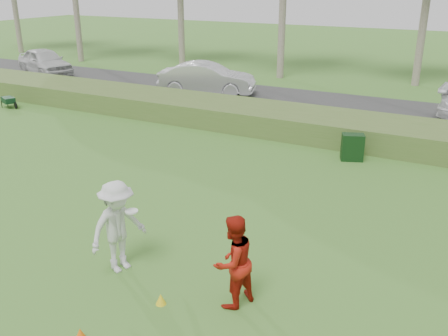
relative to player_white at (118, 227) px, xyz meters
The scene contains 11 objects.
ground 1.33m from the player_white, 34.61° to the right, with size 120.00×120.00×0.00m, color #346A23.
reed_strip 11.56m from the player_white, 86.60° to the left, with size 80.00×3.00×0.90m, color #416026.
park_road 16.57m from the player_white, 87.63° to the left, with size 80.00×6.00×0.06m, color #2D2D2D.
player_white is the anchor object (origin of this frame).
player_red 2.73m from the player_white, ahead, with size 0.92×0.71×1.89m, color #A3190D.
cone_orange 2.47m from the player_white, 69.22° to the right, with size 0.19×0.19×0.21m, color orange.
cone_yellow 1.87m from the player_white, 23.34° to the right, with size 0.21×0.21×0.23m, color yellow.
utility_cabinet 9.72m from the player_white, 74.03° to the left, with size 0.75×0.47×0.94m, color black.
wheelbarrow 16.71m from the player_white, 147.61° to the left, with size 1.10×0.75×0.52m.
car_left 24.98m from the player_white, 139.90° to the left, with size 1.99×4.94×1.68m, color silver.
car_mid 17.38m from the player_white, 113.47° to the left, with size 1.79×5.14×1.69m, color silver.
Camera 1 is at (5.72, -6.82, 5.97)m, focal length 40.00 mm.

